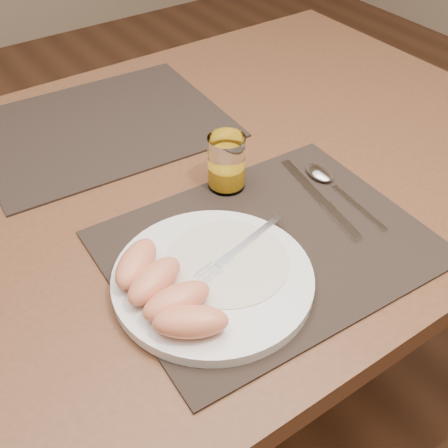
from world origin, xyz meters
TOP-DOWN VIEW (x-y plane):
  - ground at (0.00, 0.00)m, footprint 5.00×5.00m
  - table at (0.00, 0.00)m, footprint 1.40×0.90m
  - placemat_near at (0.03, -0.22)m, footprint 0.46×0.37m
  - placemat_far at (-0.03, 0.22)m, footprint 0.47×0.38m
  - plate at (-0.08, -0.24)m, footprint 0.27×0.27m
  - plate_dressing at (-0.05, -0.23)m, footprint 0.17×0.17m
  - fork at (-0.03, -0.22)m, footprint 0.17×0.06m
  - knife at (0.15, -0.20)m, footprint 0.05×0.22m
  - spoon at (0.20, -0.15)m, footprint 0.04×0.19m
  - juice_glass at (0.06, -0.07)m, footprint 0.06×0.06m
  - grapefruit_wedges at (-0.16, -0.24)m, footprint 0.11×0.21m

SIDE VIEW (x-z plane):
  - ground at x=0.00m, z-range 0.00..0.00m
  - table at x=0.00m, z-range 0.29..1.04m
  - placemat_near at x=0.03m, z-range 0.75..0.75m
  - placemat_far at x=-0.03m, z-range 0.75..0.75m
  - knife at x=0.15m, z-range 0.75..0.76m
  - spoon at x=0.20m, z-range 0.75..0.77m
  - plate at x=-0.08m, z-range 0.75..0.77m
  - plate_dressing at x=-0.05m, z-range 0.77..0.77m
  - fork at x=-0.03m, z-range 0.77..0.77m
  - grapefruit_wedges at x=-0.16m, z-range 0.77..0.81m
  - juice_glass at x=0.06m, z-range 0.75..0.84m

